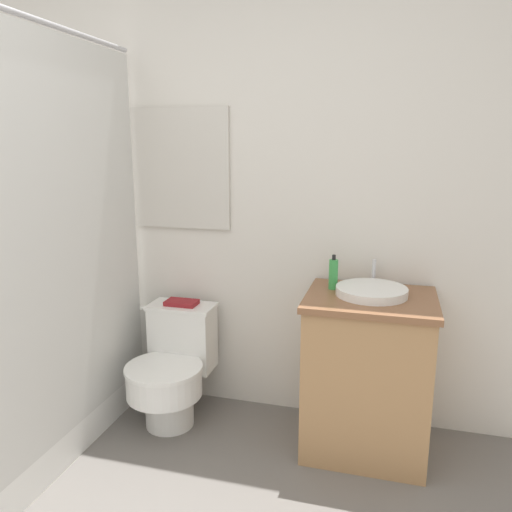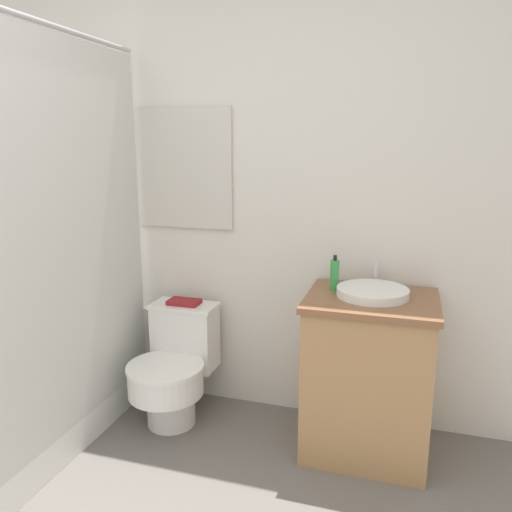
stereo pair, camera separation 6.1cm
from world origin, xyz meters
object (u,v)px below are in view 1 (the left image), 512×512
at_px(sink, 371,291).
at_px(book_on_tank, 182,303).
at_px(soap_bottle, 333,274).
at_px(toilet, 173,368).

xyz_separation_m(sink, book_on_tank, (-1.03, 0.11, -0.18)).
relative_size(soap_bottle, book_on_tank, 0.99).
relative_size(toilet, soap_bottle, 3.56).
bearing_deg(sink, soap_bottle, 163.49).
relative_size(sink, soap_bottle, 2.15).
xyz_separation_m(toilet, soap_bottle, (0.84, 0.09, 0.56)).
bearing_deg(toilet, book_on_tank, 90.00).
height_order(toilet, book_on_tank, book_on_tank).
height_order(toilet, sink, sink).
bearing_deg(book_on_tank, toilet, -90.00).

